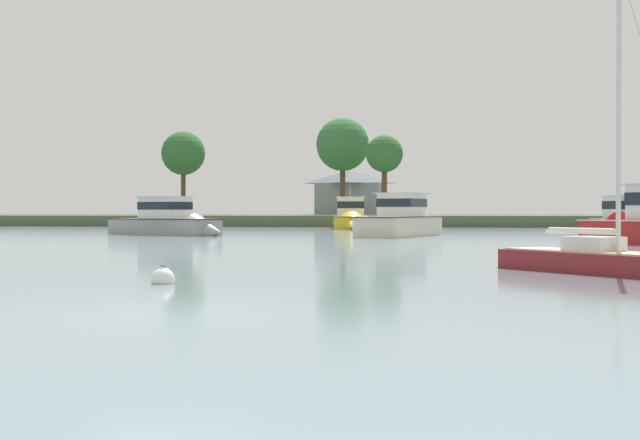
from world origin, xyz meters
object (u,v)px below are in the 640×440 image
sailboat_maroon (602,266)px  cruiser_grey (173,226)px  cruiser_cream (405,226)px  cruiser_yellow (351,222)px  cruiser_black (624,225)px  mooring_buoy_orange (367,231)px  mooring_buoy_white (163,279)px

sailboat_maroon → cruiser_grey: (-21.46, 32.28, 0.39)m
cruiser_grey → cruiser_cream: bearing=0.7°
cruiser_yellow → cruiser_grey: 24.14m
cruiser_cream → cruiser_black: (14.69, 6.88, 0.04)m
mooring_buoy_orange → mooring_buoy_white: size_ratio=0.91×
mooring_buoy_white → mooring_buoy_orange: bearing=89.5°
cruiser_cream → mooring_buoy_white: cruiser_cream is taller
cruiser_black → cruiser_grey: 30.61m
cruiser_cream → mooring_buoy_orange: cruiser_cream is taller
cruiser_yellow → sailboat_maroon: size_ratio=1.35×
sailboat_maroon → mooring_buoy_white: size_ratio=14.24×
mooring_buoy_orange → mooring_buoy_white: bearing=-90.5°
cruiser_cream → mooring_buoy_white: (-3.67, -36.89, -0.52)m
cruiser_black → mooring_buoy_white: 47.47m
cruiser_grey → mooring_buoy_orange: size_ratio=18.26×
cruiser_cream → cruiser_black: cruiser_black is taller
cruiser_cream → sailboat_maroon: 33.07m
cruiser_cream → sailboat_maroon: size_ratio=1.25×
cruiser_cream → cruiser_black: 16.22m
mooring_buoy_orange → cruiser_yellow: bearing=102.0°
cruiser_black → cruiser_yellow: bearing=143.4°
cruiser_black → cruiser_cream: bearing=-154.9°
cruiser_cream → cruiser_grey: 15.10m
sailboat_maroon → cruiser_grey: 38.76m
sailboat_maroon → mooring_buoy_white: 10.98m
cruiser_grey → mooring_buoy_orange: (11.85, 10.38, -0.50)m
cruiser_cream → mooring_buoy_orange: (-3.24, 10.21, -0.53)m
cruiser_yellow → mooring_buoy_orange: 12.16m
sailboat_maroon → mooring_buoy_orange: bearing=102.7°
sailboat_maroon → mooring_buoy_white: (-10.04, -4.45, -0.09)m
cruiser_grey → mooring_buoy_white: size_ratio=16.64×
cruiser_black → cruiser_grey: bearing=-166.7°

